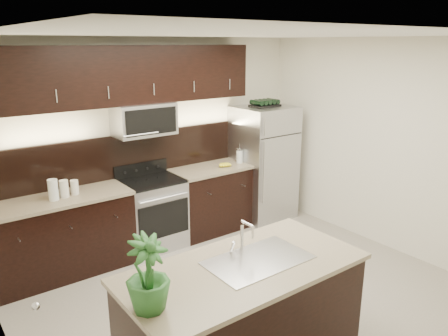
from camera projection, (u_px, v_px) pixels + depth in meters
The scene contains 12 objects.
ground at pixel (249, 296), 4.71m from camera, with size 4.50×4.50×0.00m, color gray.
room_walls at pixel (245, 145), 4.15m from camera, with size 4.52×4.02×2.71m.
counter_run at pixel (138, 217), 5.62m from camera, with size 3.51×0.65×0.94m.
upper_fixtures at pixel (127, 84), 5.28m from camera, with size 3.49×0.40×1.66m.
island at pixel (243, 317), 3.56m from camera, with size 1.96×0.96×0.94m.
sink_faucet at pixel (257, 258), 3.52m from camera, with size 0.84×0.50×0.28m.
refrigerator at pixel (263, 163), 6.66m from camera, with size 0.83×0.75×1.72m, color #B2B2B7.
wine_rack at pixel (265, 103), 6.41m from camera, with size 0.43×0.26×0.10m.
plant at pixel (148, 274), 2.80m from camera, with size 0.29×0.29×0.52m, color #255923.
canisters at pixel (61, 189), 4.91m from camera, with size 0.35×0.15×0.24m.
french_press at pixel (240, 156), 6.35m from camera, with size 0.10×0.10×0.28m.
bananas at pixel (221, 165), 6.15m from camera, with size 0.18×0.14×0.06m, color yellow.
Camera 1 is at (-2.69, -3.16, 2.63)m, focal length 35.00 mm.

